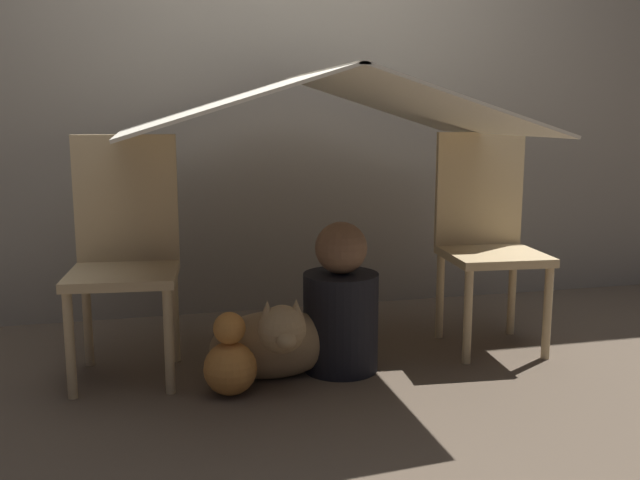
{
  "coord_description": "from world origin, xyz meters",
  "views": [
    {
      "loc": [
        -0.69,
        -2.64,
        1.03
      ],
      "look_at": [
        0.0,
        0.13,
        0.52
      ],
      "focal_mm": 40.0,
      "sensor_mm": 36.0,
      "label": 1
    }
  ],
  "objects_px": {
    "chair_right": "(487,233)",
    "person_front": "(341,307)",
    "dog": "(275,341)",
    "chair_left": "(125,248)"
  },
  "relations": [
    {
      "from": "chair_right",
      "to": "person_front",
      "type": "xyz_separation_m",
      "value": [
        -0.73,
        -0.18,
        -0.25
      ]
    },
    {
      "from": "chair_right",
      "to": "dog",
      "type": "bearing_deg",
      "value": -161.35
    },
    {
      "from": "person_front",
      "to": "dog",
      "type": "distance_m",
      "value": 0.31
    },
    {
      "from": "chair_left",
      "to": "person_front",
      "type": "distance_m",
      "value": 0.89
    },
    {
      "from": "chair_left",
      "to": "chair_right",
      "type": "height_order",
      "value": "same"
    },
    {
      "from": "chair_left",
      "to": "chair_right",
      "type": "distance_m",
      "value": 1.56
    },
    {
      "from": "chair_right",
      "to": "person_front",
      "type": "height_order",
      "value": "chair_right"
    },
    {
      "from": "chair_left",
      "to": "person_front",
      "type": "height_order",
      "value": "chair_left"
    },
    {
      "from": "chair_left",
      "to": "chair_right",
      "type": "xyz_separation_m",
      "value": [
        1.56,
        0.0,
        0.0
      ]
    },
    {
      "from": "chair_right",
      "to": "dog",
      "type": "height_order",
      "value": "chair_right"
    }
  ]
}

